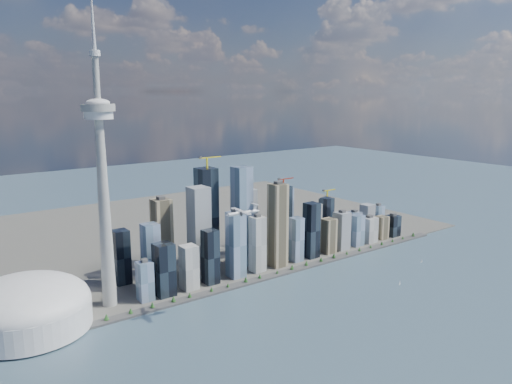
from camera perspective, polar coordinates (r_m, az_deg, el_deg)
ground at (r=877.15m, az=10.95°, el=-14.58°), size 4000.00×4000.00×0.00m
seawall at (r=1045.62m, az=0.70°, el=-9.86°), size 1100.00×22.00×4.00m
land at (r=1412.27m, az=-10.43°, el=-4.39°), size 1400.00×900.00×3.00m
shoreline_trees at (r=1043.18m, az=0.70°, el=-9.52°), size 960.53×7.20×8.80m
skyscraper_cluster at (r=1122.25m, az=0.45°, el=-4.44°), size 736.00×142.00×242.40m
needle_tower at (r=896.47m, az=-17.16°, el=1.56°), size 56.00×56.00×550.50m
dome_stadium at (r=906.26m, az=-24.72°, el=-11.86°), size 200.00×200.00×86.00m
airplane at (r=834.93m, az=-1.52°, el=-2.35°), size 64.99×57.52×15.84m
sailboat_west at (r=1060.57m, az=16.11°, el=-9.97°), size 6.48×2.80×8.95m
sailboat_east at (r=1205.25m, az=18.40°, el=-7.51°), size 5.93×2.52×8.19m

